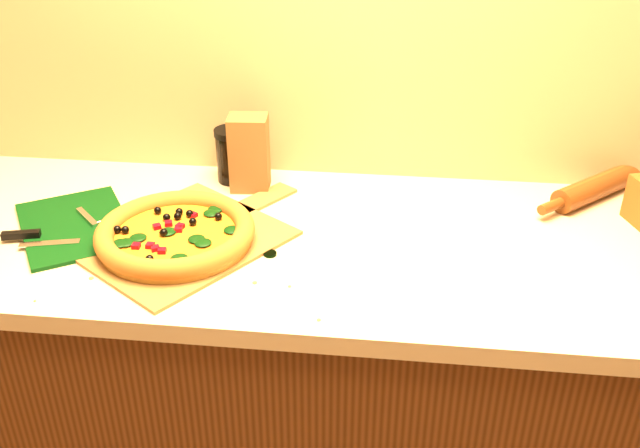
# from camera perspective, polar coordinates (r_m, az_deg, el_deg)

# --- Properties ---
(cabinet) EXTENTS (2.80, 0.65, 0.86)m
(cabinet) POSITION_cam_1_polar(r_m,az_deg,el_deg) (1.82, 0.98, -13.92)
(cabinet) COLOR #43230E
(cabinet) RESTS_ON ground
(countertop) EXTENTS (2.84, 0.68, 0.04)m
(countertop) POSITION_cam_1_polar(r_m,az_deg,el_deg) (1.55, 1.12, -1.72)
(countertop) COLOR beige
(countertop) RESTS_ON cabinet
(pizza_peel) EXTENTS (0.52, 0.55, 0.01)m
(pizza_peel) POSITION_cam_1_polar(r_m,az_deg,el_deg) (1.56, -10.72, -0.99)
(pizza_peel) COLOR brown
(pizza_peel) RESTS_ON countertop
(pizza) EXTENTS (0.33, 0.33, 0.05)m
(pizza) POSITION_cam_1_polar(r_m,az_deg,el_deg) (1.52, -11.48, -0.76)
(pizza) COLOR #AA702A
(pizza) RESTS_ON pizza_peel
(cutting_board) EXTENTS (0.35, 0.38, 0.02)m
(cutting_board) POSITION_cam_1_polar(r_m,az_deg,el_deg) (1.66, -19.11, -0.13)
(cutting_board) COLOR black
(cutting_board) RESTS_ON countertop
(bottle_cap) EXTENTS (0.03, 0.03, 0.01)m
(bottle_cap) POSITION_cam_1_polar(r_m,az_deg,el_deg) (1.48, -4.02, -2.39)
(bottle_cap) COLOR black
(bottle_cap) RESTS_ON countertop
(rolling_pin) EXTENTS (0.33, 0.30, 0.06)m
(rolling_pin) POSITION_cam_1_polar(r_m,az_deg,el_deg) (1.82, 21.44, 2.85)
(rolling_pin) COLOR #5F2910
(rolling_pin) RESTS_ON countertop
(paper_bag) EXTENTS (0.10, 0.08, 0.18)m
(paper_bag) POSITION_cam_1_polar(r_m,az_deg,el_deg) (1.72, -5.68, 5.66)
(paper_bag) COLOR brown
(paper_bag) RESTS_ON countertop
(dark_jar) EXTENTS (0.08, 0.08, 0.13)m
(dark_jar) POSITION_cam_1_polar(r_m,az_deg,el_deg) (1.77, -7.01, 5.51)
(dark_jar) COLOR black
(dark_jar) RESTS_ON countertop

